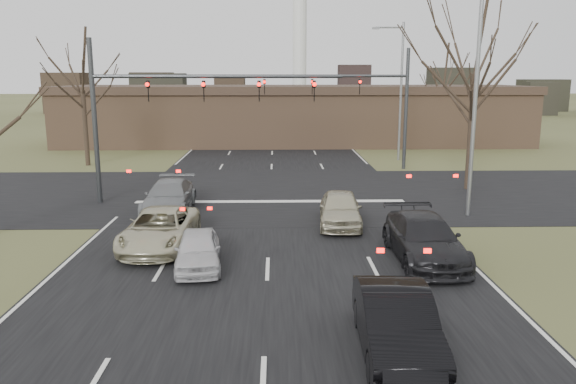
# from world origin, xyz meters

# --- Properties ---
(ground) EXTENTS (360.00, 360.00, 0.00)m
(ground) POSITION_xyz_m (0.00, 0.00, 0.00)
(ground) COLOR #464826
(ground) RESTS_ON ground
(road_main) EXTENTS (14.00, 300.00, 0.02)m
(road_main) POSITION_xyz_m (0.00, 60.00, 0.01)
(road_main) COLOR black
(road_main) RESTS_ON ground
(road_cross) EXTENTS (200.00, 14.00, 0.02)m
(road_cross) POSITION_xyz_m (0.00, 15.00, 0.01)
(road_cross) COLOR black
(road_cross) RESTS_ON ground
(building) EXTENTS (42.40, 10.40, 5.30)m
(building) POSITION_xyz_m (2.00, 38.00, 2.67)
(building) COLOR brown
(building) RESTS_ON ground
(mast_arm_near) EXTENTS (12.12, 0.24, 8.00)m
(mast_arm_near) POSITION_xyz_m (-5.23, 13.00, 5.07)
(mast_arm_near) COLOR #383A3D
(mast_arm_near) RESTS_ON ground
(mast_arm_far) EXTENTS (11.12, 0.24, 8.00)m
(mast_arm_far) POSITION_xyz_m (6.18, 23.00, 5.02)
(mast_arm_far) COLOR #383A3D
(mast_arm_far) RESTS_ON ground
(streetlight_right_near) EXTENTS (2.34, 0.25, 10.00)m
(streetlight_right_near) POSITION_xyz_m (8.82, 10.00, 5.59)
(streetlight_right_near) COLOR gray
(streetlight_right_near) RESTS_ON ground
(streetlight_right_far) EXTENTS (2.34, 0.25, 10.00)m
(streetlight_right_far) POSITION_xyz_m (9.32, 27.00, 5.59)
(streetlight_right_far) COLOR gray
(streetlight_right_far) RESTS_ON ground
(tree_right_near) EXTENTS (6.90, 6.90, 11.50)m
(tree_right_near) POSITION_xyz_m (11.00, 16.00, 8.90)
(tree_right_near) COLOR black
(tree_right_near) RESTS_ON ground
(tree_left_far) EXTENTS (5.70, 5.70, 9.50)m
(tree_left_far) POSITION_xyz_m (-13.00, 25.00, 7.34)
(tree_left_far) COLOR black
(tree_left_far) RESTS_ON ground
(tree_right_far) EXTENTS (5.40, 5.40, 9.00)m
(tree_right_far) POSITION_xyz_m (15.00, 35.00, 6.96)
(tree_right_far) COLOR black
(tree_right_far) RESTS_ON ground
(car_silver_suv) EXTENTS (2.48, 5.15, 1.41)m
(car_silver_suv) POSITION_xyz_m (-4.00, 5.48, 0.71)
(car_silver_suv) COLOR beige
(car_silver_suv) RESTS_ON ground
(car_white_sedan) EXTENTS (1.84, 3.76, 1.23)m
(car_white_sedan) POSITION_xyz_m (-2.29, 3.23, 0.62)
(car_white_sedan) COLOR silver
(car_white_sedan) RESTS_ON ground
(car_black_hatch) EXTENTS (1.77, 4.61, 1.50)m
(car_black_hatch) POSITION_xyz_m (3.00, -2.77, 0.75)
(car_black_hatch) COLOR black
(car_black_hatch) RESTS_ON ground
(car_charcoal_sedan) EXTENTS (2.22, 5.29, 1.53)m
(car_charcoal_sedan) POSITION_xyz_m (5.37, 3.81, 0.76)
(car_charcoal_sedan) COLOR black
(car_charcoal_sedan) RESTS_ON ground
(car_grey_ahead) EXTENTS (2.05, 5.02, 1.46)m
(car_grey_ahead) POSITION_xyz_m (-4.67, 10.98, 0.73)
(car_grey_ahead) COLOR gray
(car_grey_ahead) RESTS_ON ground
(car_silver_ahead) EXTENTS (2.07, 4.41, 1.46)m
(car_silver_ahead) POSITION_xyz_m (3.00, 8.43, 0.73)
(car_silver_ahead) COLOR #BCB698
(car_silver_ahead) RESTS_ON ground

